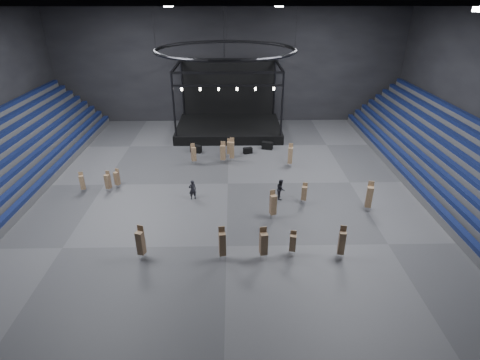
{
  "coord_description": "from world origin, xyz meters",
  "views": [
    {
      "loc": [
        0.58,
        -33.85,
        17.41
      ],
      "look_at": [
        1.2,
        -2.0,
        1.4
      ],
      "focal_mm": 28.0,
      "sensor_mm": 36.0,
      "label": 1
    }
  ],
  "objects_px": {
    "flight_case_mid": "(248,151)",
    "chair_stack_14": "(369,196)",
    "stage": "(229,121)",
    "chair_stack_9": "(232,150)",
    "man_center": "(193,190)",
    "chair_stack_7": "(117,178)",
    "flight_case_left": "(196,149)",
    "chair_stack_8": "(223,152)",
    "chair_stack_0": "(222,243)",
    "chair_stack_3": "(342,242)",
    "chair_stack_13": "(304,193)",
    "chair_stack_6": "(293,242)",
    "chair_stack_11": "(194,154)",
    "crew_member": "(281,189)",
    "chair_stack_10": "(141,242)",
    "chair_stack_1": "(108,181)",
    "chair_stack_4": "(229,147)",
    "chair_stack_5": "(290,155)",
    "chair_stack_15": "(82,182)",
    "chair_stack_2": "(264,243)",
    "chair_stack_12": "(273,204)",
    "flight_case_right": "(267,146)"
  },
  "relations": [
    {
      "from": "chair_stack_5",
      "to": "stage",
      "type": "bearing_deg",
      "value": 130.56
    },
    {
      "from": "flight_case_mid",
      "to": "chair_stack_4",
      "type": "distance_m",
      "value": 2.54
    },
    {
      "from": "flight_case_mid",
      "to": "stage",
      "type": "bearing_deg",
      "value": 105.78
    },
    {
      "from": "flight_case_mid",
      "to": "man_center",
      "type": "bearing_deg",
      "value": -116.77
    },
    {
      "from": "flight_case_mid",
      "to": "chair_stack_13",
      "type": "distance_m",
      "value": 12.94
    },
    {
      "from": "stage",
      "to": "chair_stack_9",
      "type": "relative_size",
      "value": 5.04
    },
    {
      "from": "chair_stack_1",
      "to": "chair_stack_12",
      "type": "bearing_deg",
      "value": -0.11
    },
    {
      "from": "chair_stack_13",
      "to": "chair_stack_10",
      "type": "bearing_deg",
      "value": -132.04
    },
    {
      "from": "chair_stack_0",
      "to": "chair_stack_7",
      "type": "height_order",
      "value": "chair_stack_0"
    },
    {
      "from": "chair_stack_8",
      "to": "crew_member",
      "type": "height_order",
      "value": "chair_stack_8"
    },
    {
      "from": "chair_stack_11",
      "to": "chair_stack_9",
      "type": "bearing_deg",
      "value": -14.6
    },
    {
      "from": "chair_stack_8",
      "to": "chair_stack_12",
      "type": "distance_m",
      "value": 12.51
    },
    {
      "from": "chair_stack_4",
      "to": "chair_stack_9",
      "type": "distance_m",
      "value": 1.48
    },
    {
      "from": "flight_case_right",
      "to": "chair_stack_7",
      "type": "relative_size",
      "value": 0.67
    },
    {
      "from": "flight_case_left",
      "to": "chair_stack_10",
      "type": "distance_m",
      "value": 20.34
    },
    {
      "from": "chair_stack_8",
      "to": "chair_stack_11",
      "type": "height_order",
      "value": "chair_stack_8"
    },
    {
      "from": "chair_stack_9",
      "to": "chair_stack_15",
      "type": "height_order",
      "value": "chair_stack_9"
    },
    {
      "from": "flight_case_right",
      "to": "crew_member",
      "type": "bearing_deg",
      "value": -89.24
    },
    {
      "from": "chair_stack_9",
      "to": "chair_stack_11",
      "type": "relative_size",
      "value": 1.16
    },
    {
      "from": "chair_stack_11",
      "to": "crew_member",
      "type": "distance_m",
      "value": 12.03
    },
    {
      "from": "flight_case_mid",
      "to": "chair_stack_11",
      "type": "relative_size",
      "value": 0.44
    },
    {
      "from": "chair_stack_9",
      "to": "chair_stack_15",
      "type": "distance_m",
      "value": 16.14
    },
    {
      "from": "stage",
      "to": "chair_stack_15",
      "type": "relative_size",
      "value": 6.69
    },
    {
      "from": "chair_stack_7",
      "to": "chair_stack_9",
      "type": "relative_size",
      "value": 0.72
    },
    {
      "from": "chair_stack_4",
      "to": "chair_stack_11",
      "type": "height_order",
      "value": "chair_stack_11"
    },
    {
      "from": "flight_case_right",
      "to": "chair_stack_6",
      "type": "bearing_deg",
      "value": -89.84
    },
    {
      "from": "flight_case_left",
      "to": "chair_stack_2",
      "type": "relative_size",
      "value": 0.51
    },
    {
      "from": "chair_stack_1",
      "to": "man_center",
      "type": "distance_m",
      "value": 8.48
    },
    {
      "from": "man_center",
      "to": "chair_stack_5",
      "type": "bearing_deg",
      "value": -166.71
    },
    {
      "from": "chair_stack_2",
      "to": "man_center",
      "type": "relative_size",
      "value": 1.33
    },
    {
      "from": "chair_stack_2",
      "to": "chair_stack_7",
      "type": "height_order",
      "value": "chair_stack_2"
    },
    {
      "from": "chair_stack_0",
      "to": "chair_stack_13",
      "type": "height_order",
      "value": "chair_stack_0"
    },
    {
      "from": "flight_case_left",
      "to": "chair_stack_8",
      "type": "height_order",
      "value": "chair_stack_8"
    },
    {
      "from": "chair_stack_10",
      "to": "chair_stack_8",
      "type": "bearing_deg",
      "value": 89.91
    },
    {
      "from": "chair_stack_1",
      "to": "chair_stack_2",
      "type": "height_order",
      "value": "chair_stack_2"
    },
    {
      "from": "chair_stack_8",
      "to": "chair_stack_12",
      "type": "height_order",
      "value": "chair_stack_12"
    },
    {
      "from": "flight_case_mid",
      "to": "chair_stack_14",
      "type": "distance_m",
      "value": 16.89
    },
    {
      "from": "chair_stack_0",
      "to": "chair_stack_3",
      "type": "bearing_deg",
      "value": -9.99
    },
    {
      "from": "chair_stack_9",
      "to": "chair_stack_13",
      "type": "relative_size",
      "value": 1.37
    },
    {
      "from": "chair_stack_2",
      "to": "chair_stack_12",
      "type": "bearing_deg",
      "value": 67.45
    },
    {
      "from": "chair_stack_5",
      "to": "crew_member",
      "type": "relative_size",
      "value": 1.38
    },
    {
      "from": "chair_stack_5",
      "to": "chair_stack_13",
      "type": "relative_size",
      "value": 1.32
    },
    {
      "from": "flight_case_left",
      "to": "chair_stack_4",
      "type": "bearing_deg",
      "value": -18.19
    },
    {
      "from": "man_center",
      "to": "chair_stack_7",
      "type": "bearing_deg",
      "value": -39.76
    },
    {
      "from": "chair_stack_5",
      "to": "crew_member",
      "type": "xyz_separation_m",
      "value": [
        -1.89,
        -7.22,
        -0.4
      ]
    },
    {
      "from": "stage",
      "to": "chair_stack_1",
      "type": "distance_m",
      "value": 21.11
    },
    {
      "from": "chair_stack_6",
      "to": "chair_stack_13",
      "type": "relative_size",
      "value": 0.98
    },
    {
      "from": "chair_stack_3",
      "to": "chair_stack_11",
      "type": "xyz_separation_m",
      "value": [
        -12.22,
        17.01,
        -0.1
      ]
    },
    {
      "from": "flight_case_right",
      "to": "crew_member",
      "type": "height_order",
      "value": "crew_member"
    },
    {
      "from": "flight_case_left",
      "to": "chair_stack_14",
      "type": "height_order",
      "value": "chair_stack_14"
    }
  ]
}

